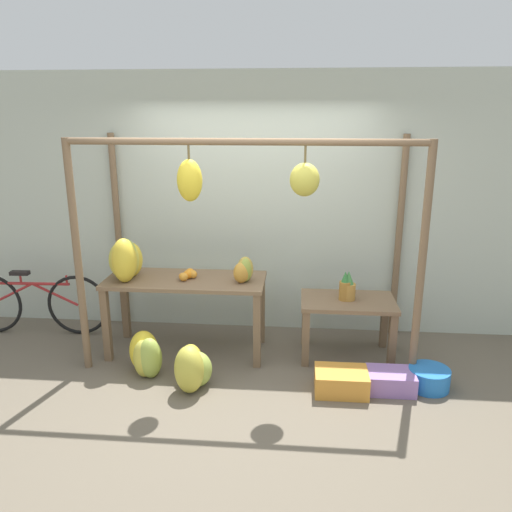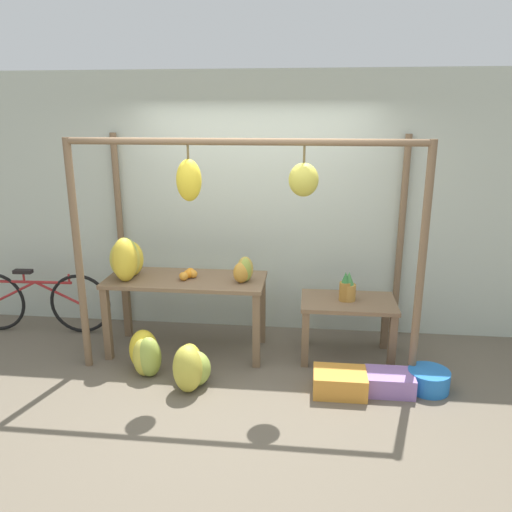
# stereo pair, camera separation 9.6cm
# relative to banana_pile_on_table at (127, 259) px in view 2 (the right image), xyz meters

# --- Properties ---
(ground_plane) EXTENTS (20.00, 20.00, 0.00)m
(ground_plane) POSITION_rel_banana_pile_on_table_xyz_m (1.21, -0.65, -0.98)
(ground_plane) COLOR #665B4C
(shop_wall_back) EXTENTS (8.00, 0.08, 2.80)m
(shop_wall_back) POSITION_rel_banana_pile_on_table_xyz_m (1.21, 0.78, 0.42)
(shop_wall_back) COLOR #B7C1B2
(shop_wall_back) RESTS_ON ground_plane
(stall_awning) EXTENTS (3.13, 1.20, 2.17)m
(stall_awning) POSITION_rel_banana_pile_on_table_xyz_m (1.22, -0.09, 0.51)
(stall_awning) COLOR brown
(stall_awning) RESTS_ON ground_plane
(display_table_main) EXTENTS (1.58, 0.65, 0.79)m
(display_table_main) POSITION_rel_banana_pile_on_table_xyz_m (0.57, 0.07, -0.32)
(display_table_main) COLOR brown
(display_table_main) RESTS_ON ground_plane
(display_table_side) EXTENTS (0.92, 0.59, 0.60)m
(display_table_side) POSITION_rel_banana_pile_on_table_xyz_m (2.18, 0.10, -0.50)
(display_table_side) COLOR brown
(display_table_side) RESTS_ON ground_plane
(banana_pile_on_table) EXTENTS (0.40, 0.48, 0.44)m
(banana_pile_on_table) POSITION_rel_banana_pile_on_table_xyz_m (0.00, 0.00, 0.00)
(banana_pile_on_table) COLOR #9EB247
(banana_pile_on_table) RESTS_ON display_table_main
(orange_pile) EXTENTS (0.17, 0.22, 0.09)m
(orange_pile) POSITION_rel_banana_pile_on_table_xyz_m (0.60, 0.06, -0.16)
(orange_pile) COLOR orange
(orange_pile) RESTS_ON display_table_main
(pineapple_cluster) EXTENTS (0.16, 0.14, 0.29)m
(pineapple_cluster) POSITION_rel_banana_pile_on_table_xyz_m (2.16, 0.10, -0.26)
(pineapple_cluster) COLOR #A3702D
(pineapple_cluster) RESTS_ON display_table_side
(banana_pile_ground_left) EXTENTS (0.35, 0.38, 0.41)m
(banana_pile_ground_left) POSITION_rel_banana_pile_on_table_xyz_m (0.28, -0.44, -0.79)
(banana_pile_ground_left) COLOR #9EB247
(banana_pile_ground_left) RESTS_ON ground_plane
(banana_pile_ground_right) EXTENTS (0.38, 0.55, 0.44)m
(banana_pile_ground_right) POSITION_rel_banana_pile_on_table_xyz_m (0.76, -0.63, -0.79)
(banana_pile_ground_right) COLOR #9EB247
(banana_pile_ground_right) RESTS_ON ground_plane
(fruit_crate_white) EXTENTS (0.46, 0.33, 0.20)m
(fruit_crate_white) POSITION_rel_banana_pile_on_table_xyz_m (2.08, -0.60, -0.89)
(fruit_crate_white) COLOR orange
(fruit_crate_white) RESTS_ON ground_plane
(blue_bucket) EXTENTS (0.36, 0.36, 0.18)m
(blue_bucket) POSITION_rel_banana_pile_on_table_xyz_m (2.87, -0.46, -0.89)
(blue_bucket) COLOR blue
(blue_bucket) RESTS_ON ground_plane
(parked_bicycle) EXTENTS (1.65, 0.10, 0.72)m
(parked_bicycle) POSITION_rel_banana_pile_on_table_xyz_m (-1.20, 0.34, -0.63)
(parked_bicycle) COLOR black
(parked_bicycle) RESTS_ON ground_plane
(papaya_pile) EXTENTS (0.25, 0.26, 0.25)m
(papaya_pile) POSITION_rel_banana_pile_on_table_xyz_m (1.16, 0.02, -0.08)
(papaya_pile) COLOR gold
(papaya_pile) RESTS_ON display_table_main
(fruit_crate_purple) EXTENTS (0.42, 0.30, 0.18)m
(fruit_crate_purple) POSITION_rel_banana_pile_on_table_xyz_m (2.52, -0.53, -0.90)
(fruit_crate_purple) COLOR #9970B7
(fruit_crate_purple) RESTS_ON ground_plane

